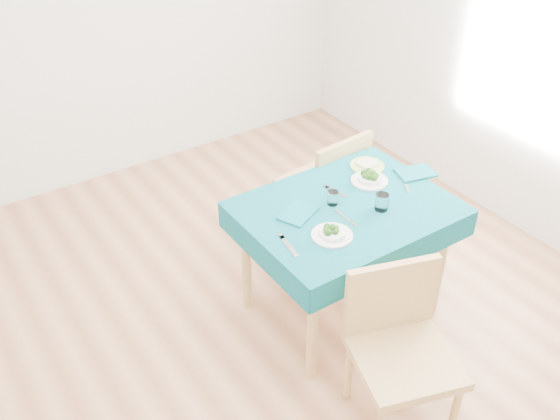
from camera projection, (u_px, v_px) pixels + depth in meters
room_shell at (280, 124)px, 2.97m from camera, size 4.02×4.52×2.73m
table at (343, 260)px, 3.66m from camera, size 1.14×0.86×0.76m
chair_near at (409, 336)px, 2.88m from camera, size 0.61×0.63×1.18m
chair_far at (321, 166)px, 4.16m from camera, size 0.50×0.54×1.15m
bowl_near at (332, 231)px, 3.20m from camera, size 0.22×0.22×0.07m
bowl_far at (370, 177)px, 3.64m from camera, size 0.22×0.22×0.07m
fork_near at (289, 246)px, 3.15m from camera, size 0.05×0.19×0.00m
knife_near at (346, 218)px, 3.35m from camera, size 0.02×0.19×0.00m
fork_far at (336, 192)px, 3.56m from camera, size 0.05×0.16×0.00m
knife_far at (405, 183)px, 3.64m from camera, size 0.12×0.20×0.00m
napkin_near at (298, 213)px, 3.38m from camera, size 0.26×0.22×0.01m
napkin_far at (415, 173)px, 3.72m from camera, size 0.25×0.21×0.01m
tumbler_center at (333, 198)px, 3.44m from camera, size 0.06×0.06×0.08m
tumbler_side at (382, 202)px, 3.40m from camera, size 0.07×0.07×0.10m
side_plate at (367, 166)px, 3.79m from camera, size 0.21×0.21×0.01m
bread_slice at (367, 164)px, 3.79m from camera, size 0.12×0.12×0.02m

